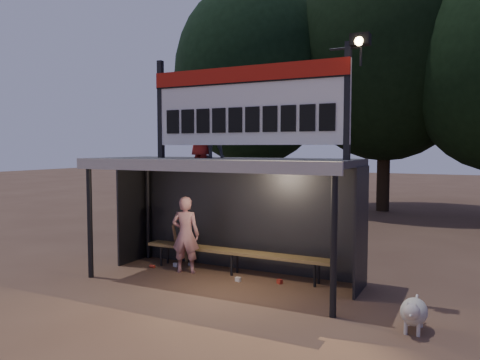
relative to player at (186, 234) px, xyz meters
name	(u,v)px	position (x,y,z in m)	size (l,w,h in m)	color
ground	(221,281)	(0.94, -0.23, -0.77)	(80.00, 80.00, 0.00)	brown
player	(186,234)	(0.00, 0.00, 0.00)	(0.57, 0.37, 1.55)	silver
child_a	(211,130)	(0.57, 0.06, 2.09)	(0.53, 0.41, 1.09)	slate
child_b	(201,129)	(0.40, -0.03, 2.10)	(0.54, 0.35, 1.11)	#A31F19
dugout_shelter	(227,183)	(0.94, 0.01, 1.07)	(5.10, 2.08, 2.32)	#373739
scoreboard_assembly	(248,103)	(1.50, -0.24, 2.55)	(4.10, 0.27, 1.99)	black
bench	(234,253)	(0.94, 0.32, -0.34)	(4.00, 0.35, 0.48)	olive
tree_left	(253,74)	(-3.06, 9.77, 4.74)	(6.46, 6.46, 9.27)	black
tree_mid	(386,54)	(1.94, 11.27, 5.39)	(7.22, 7.22, 10.36)	black
dog	(414,312)	(4.48, -1.18, -0.50)	(0.36, 0.81, 0.49)	beige
bats	(184,244)	(-0.44, 0.59, -0.34)	(0.48, 0.33, 0.84)	#9C6E49
litter	(206,271)	(0.37, 0.15, -0.74)	(2.94, 0.74, 0.08)	#A82A1C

